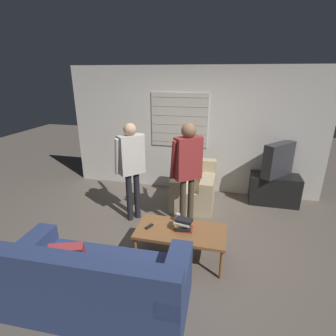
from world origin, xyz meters
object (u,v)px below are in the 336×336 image
object	(u,v)px
person_left_standing	(131,160)
soda_can	(178,217)
person_right_standing	(187,164)
couch_blue	(95,284)
coffee_table	(181,233)
spare_remote	(149,226)
book_stack	(183,225)
armchair_beige	(194,188)
tv	(278,160)

from	to	relation	value
person_left_standing	soda_can	bearing A→B (deg)	-81.36
person_right_standing	soda_can	distance (m)	0.85
couch_blue	person_left_standing	distance (m)	2.02
soda_can	coffee_table	bearing A→B (deg)	-67.99
soda_can	spare_remote	distance (m)	0.42
person_left_standing	soda_can	xyz separation A→B (m)	(0.92, -0.66, -0.55)
person_right_standing	book_stack	distance (m)	0.98
coffee_table	soda_can	bearing A→B (deg)	112.01
couch_blue	soda_can	size ratio (longest dim) A/B	15.56
coffee_table	person_right_standing	xyz separation A→B (m)	(-0.06, 0.81, 0.69)
armchair_beige	spare_remote	xyz separation A→B (m)	(-0.38, -1.64, 0.13)
couch_blue	person_left_standing	bearing A→B (deg)	96.29
armchair_beige	person_left_standing	xyz separation A→B (m)	(-0.94, -0.75, 0.73)
coffee_table	person_right_standing	distance (m)	1.06
spare_remote	soda_can	bearing A→B (deg)	59.10
couch_blue	book_stack	xyz separation A→B (m)	(0.76, 1.01, 0.21)
book_stack	soda_can	world-z (taller)	book_stack
book_stack	spare_remote	xyz separation A→B (m)	(-0.46, -0.04, -0.07)
person_right_standing	spare_remote	xyz separation A→B (m)	(-0.37, -0.84, -0.64)
armchair_beige	tv	world-z (taller)	tv
person_right_standing	spare_remote	distance (m)	1.12
coffee_table	book_stack	size ratio (longest dim) A/B	4.74
couch_blue	person_left_standing	xyz separation A→B (m)	(-0.27, 1.85, 0.74)
couch_blue	spare_remote	world-z (taller)	couch_blue
coffee_table	person_left_standing	bearing A→B (deg)	139.29
armchair_beige	book_stack	size ratio (longest dim) A/B	3.40
armchair_beige	person_right_standing	distance (m)	1.11
coffee_table	tv	bearing A→B (deg)	54.57
person_right_standing	person_left_standing	bearing A→B (deg)	140.07
armchair_beige	person_right_standing	bearing A→B (deg)	88.87
tv	soda_can	world-z (taller)	tv
person_right_standing	book_stack	bearing A→B (deg)	-120.27
book_stack	person_right_standing	bearing A→B (deg)	96.65
coffee_table	person_left_standing	size ratio (longest dim) A/B	0.70
tv	book_stack	xyz separation A→B (m)	(-1.42, -2.02, -0.36)
coffee_table	book_stack	xyz separation A→B (m)	(0.03, 0.01, 0.12)
armchair_beige	person_left_standing	bearing A→B (deg)	38.06
armchair_beige	soda_can	world-z (taller)	armchair_beige
soda_can	person_left_standing	bearing A→B (deg)	144.33
couch_blue	person_right_standing	world-z (taller)	person_right_standing
book_stack	tv	bearing A→B (deg)	55.01
couch_blue	coffee_table	bearing A→B (deg)	51.93
person_left_standing	coffee_table	bearing A→B (deg)	-86.40
tv	person_right_standing	size ratio (longest dim) A/B	0.39
coffee_table	person_left_standing	xyz separation A→B (m)	(-1.00, 0.86, 0.65)
book_stack	armchair_beige	bearing A→B (deg)	93.00
couch_blue	tv	distance (m)	3.77
person_left_standing	soda_can	world-z (taller)	person_left_standing
armchair_beige	person_right_standing	xyz separation A→B (m)	(-0.01, -0.80, 0.76)
couch_blue	person_right_standing	distance (m)	2.08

